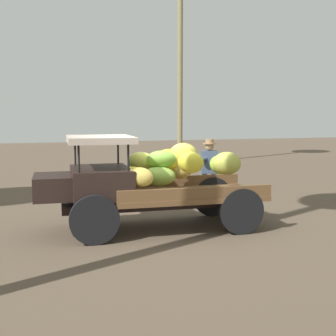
% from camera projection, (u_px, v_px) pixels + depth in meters
% --- Properties ---
extents(ground_plane, '(60.00, 60.00, 0.00)m').
position_uv_depth(ground_plane, '(154.00, 229.00, 8.90)').
color(ground_plane, brown).
extents(truck, '(4.53, 2.02, 1.89)m').
position_uv_depth(truck, '(144.00, 181.00, 8.74)').
color(truck, black).
rests_on(truck, ground).
extents(farmer, '(0.53, 0.49, 1.71)m').
position_uv_depth(farmer, '(209.00, 169.00, 10.83)').
color(farmer, '#496067').
rests_on(farmer, ground).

